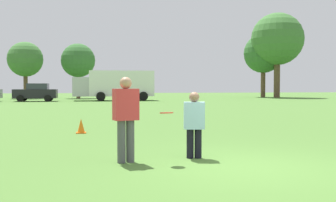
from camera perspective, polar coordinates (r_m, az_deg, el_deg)
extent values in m
plane|color=#47702D|center=(7.66, 10.80, -9.45)|extent=(166.39, 166.39, 0.00)
cylinder|color=#4C4C51|center=(7.97, -6.75, -5.86)|extent=(0.17, 0.17, 0.86)
cylinder|color=#4C4C51|center=(8.02, -5.48, -5.80)|extent=(0.17, 0.17, 0.86)
cube|color=red|center=(7.92, -6.14, -0.50)|extent=(0.53, 0.38, 0.63)
sphere|color=tan|center=(7.92, -6.15, 2.61)|extent=(0.24, 0.24, 0.24)
cylinder|color=black|center=(8.47, 4.37, -6.16)|extent=(0.15, 0.15, 0.63)
cylinder|color=black|center=(8.46, 3.22, -6.17)|extent=(0.15, 0.15, 0.63)
cube|color=#9EC6E5|center=(8.40, 3.81, -2.11)|extent=(0.48, 0.34, 0.58)
sphere|color=#8C664C|center=(8.38, 3.82, 0.57)|extent=(0.22, 0.22, 0.22)
cylinder|color=#E54C33|center=(7.80, -0.22, -1.72)|extent=(0.27, 0.27, 0.04)
cube|color=#D8590C|center=(13.22, -12.46, -4.51)|extent=(0.32, 0.32, 0.03)
cone|color=orange|center=(13.19, -12.47, -3.47)|extent=(0.24, 0.24, 0.45)
cube|color=black|center=(42.09, -18.63, 1.01)|extent=(4.25, 1.92, 0.90)
cube|color=#2D333D|center=(42.05, -18.31, 1.99)|extent=(2.05, 1.70, 0.64)
cylinder|color=black|center=(41.35, -20.62, 0.34)|extent=(0.67, 0.24, 0.66)
cylinder|color=black|center=(43.31, -20.12, 0.42)|extent=(0.67, 0.24, 0.66)
cylinder|color=black|center=(40.93, -17.04, 0.37)|extent=(0.67, 0.24, 0.66)
cylinder|color=black|center=(42.91, -16.70, 0.45)|extent=(0.67, 0.24, 0.66)
cube|color=white|center=(42.62, -6.74, 2.53)|extent=(6.87, 2.69, 2.70)
cube|color=#B2B2B7|center=(42.62, -12.39, 2.02)|extent=(1.86, 2.35, 2.00)
cylinder|color=black|center=(41.21, -9.71, 0.65)|extent=(0.97, 0.31, 0.96)
cylinder|color=black|center=(43.95, -9.70, 0.74)|extent=(0.97, 0.31, 0.96)
cylinder|color=black|center=(41.43, -3.58, 0.68)|extent=(0.97, 0.31, 0.96)
cylinder|color=black|center=(44.16, -3.95, 0.77)|extent=(0.97, 0.31, 0.96)
cylinder|color=brown|center=(52.83, -19.91, 2.02)|extent=(0.51, 0.51, 3.07)
sphere|color=#3D7033|center=(52.94, -19.96, 5.70)|extent=(4.39, 4.39, 4.39)
cylinder|color=brown|center=(51.34, -12.85, 2.05)|extent=(0.50, 0.50, 3.00)
sphere|color=#33662D|center=(51.44, -12.89, 5.75)|extent=(4.28, 4.28, 4.28)
cylinder|color=brown|center=(56.84, 13.59, 2.46)|extent=(0.64, 0.64, 3.81)
sphere|color=#33662D|center=(57.03, 13.63, 6.71)|extent=(5.45, 5.45, 5.45)
cylinder|color=brown|center=(55.50, 15.48, 3.03)|extent=(0.82, 0.82, 4.93)
sphere|color=#3D7033|center=(55.86, 15.54, 8.64)|extent=(7.04, 7.04, 7.04)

